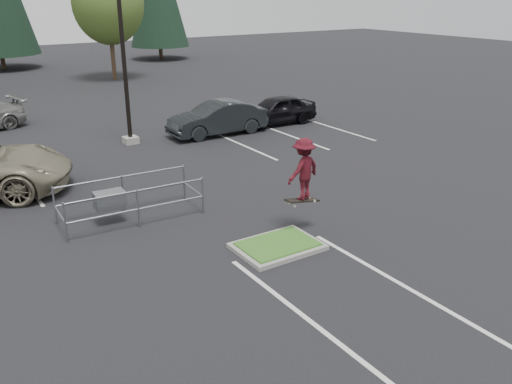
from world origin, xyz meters
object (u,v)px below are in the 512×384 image
light_pole (122,37)px  car_r_charc (217,118)px  skateboarder (303,170)px  car_r_black (276,110)px  decid_c (108,6)px  cart_corral (114,199)px

light_pole → car_r_charc: 5.56m
skateboarder → car_r_black: size_ratio=0.45×
decid_c → cart_corral: decid_c is taller
decid_c → cart_corral: (-8.95, -25.81, -4.53)m
car_r_black → car_r_charc: bearing=-84.6°
light_pole → decid_c: light_pole is taller
light_pole → car_r_charc: light_pole is taller
decid_c → light_pole: bearing=-107.1°
light_pole → decid_c: 18.67m
light_pole → cart_corral: (-3.46, -7.98, -3.83)m
car_r_charc → car_r_black: 3.51m
light_pole → car_r_black: 8.44m
cart_corral → car_r_charc: 10.41m
cart_corral → car_r_charc: (7.46, 7.26, 0.04)m
car_r_charc → car_r_black: (3.50, 0.22, -0.06)m
cart_corral → car_r_black: car_r_black is taller
decid_c → car_r_black: decid_c is taller
decid_c → car_r_charc: (-1.49, -18.55, -4.49)m
decid_c → cart_corral: 27.69m
car_r_charc → skateboarder: bearing=-16.0°
cart_corral → skateboarder: skateboarder is taller
light_pole → cart_corral: light_pole is taller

